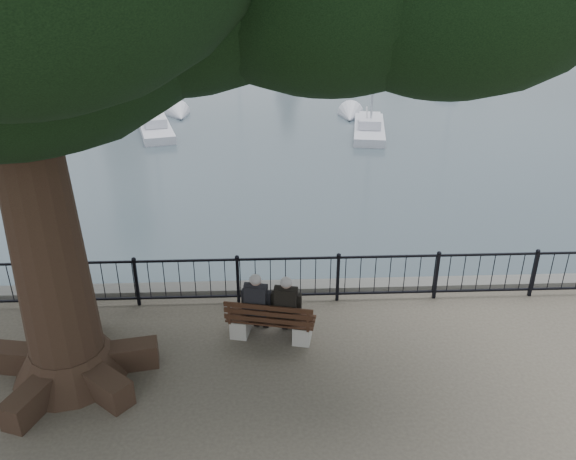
{
  "coord_description": "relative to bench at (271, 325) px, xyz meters",
  "views": [
    {
      "loc": [
        -0.42,
        -7.22,
        6.15
      ],
      "look_at": [
        0.0,
        2.5,
        1.6
      ],
      "focal_mm": 35.0,
      "sensor_mm": 36.0,
      "label": 1
    }
  ],
  "objects": [
    {
      "name": "harbor",
      "position": [
        0.37,
        1.75,
        -0.79
      ],
      "size": [
        260.0,
        260.0,
        1.2
      ],
      "color": "#52514F",
      "rests_on": "ground"
    },
    {
      "name": "railing",
      "position": [
        0.37,
        1.25,
        0.27
      ],
      "size": [
        22.06,
        0.06,
        1.0
      ],
      "color": "black",
      "rests_on": "ground"
    },
    {
      "name": "bench",
      "position": [
        0.0,
        0.0,
        0.0
      ],
      "size": [
        1.66,
        0.81,
        0.84
      ],
      "color": "#9F998E",
      "rests_on": "ground"
    },
    {
      "name": "person_left",
      "position": [
        -0.22,
        0.14,
        0.32
      ],
      "size": [
        0.47,
        0.71,
        1.33
      ],
      "color": "black",
      "rests_on": "ground"
    },
    {
      "name": "person_right",
      "position": [
        0.3,
        0.03,
        0.32
      ],
      "size": [
        0.47,
        0.71,
        1.33
      ],
      "color": "black",
      "rests_on": "ground"
    },
    {
      "name": "lion_monument",
      "position": [
        2.37,
        48.69,
        0.81
      ],
      "size": [
        5.67,
        5.67,
        8.45
      ],
      "color": "#52514F",
      "rests_on": "ground"
    },
    {
      "name": "sailboat_b",
      "position": [
        -5.28,
        18.24,
        -0.97
      ],
      "size": [
        2.64,
        5.16,
        10.54
      ],
      "color": "silver",
      "rests_on": "ground"
    },
    {
      "name": "sailboat_c",
      "position": [
        4.95,
        17.56,
        -0.97
      ],
      "size": [
        2.19,
        5.15,
        10.38
      ],
      "color": "silver",
      "rests_on": "ground"
    },
    {
      "name": "sailboat_d",
      "position": [
        11.92,
        27.32,
        -1.0
      ],
      "size": [
        3.13,
        4.99,
        9.22
      ],
      "color": "silver",
      "rests_on": "ground"
    },
    {
      "name": "sailboat_e",
      "position": [
        -12.75,
        31.09,
        -0.93
      ],
      "size": [
        2.32,
        5.4,
        12.1
      ],
      "color": "silver",
      "rests_on": "ground"
    },
    {
      "name": "sailboat_g",
      "position": [
        6.91,
        34.55,
        -1.0
      ],
      "size": [
        2.42,
        6.26,
        10.35
      ],
      "color": "silver",
      "rests_on": "ground"
    },
    {
      "name": "sailboat_h",
      "position": [
        -2.07,
        39.45,
        -0.92
      ],
      "size": [
        3.35,
        5.33,
        12.62
      ],
      "color": "silver",
      "rests_on": "ground"
    }
  ]
}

